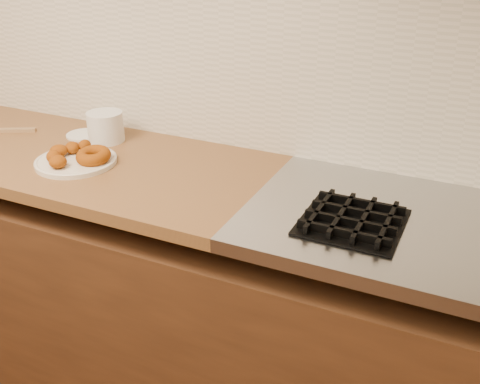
% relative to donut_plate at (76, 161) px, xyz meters
% --- Properties ---
extents(wall_back, '(4.00, 0.02, 2.70)m').
position_rel_donut_plate_xyz_m(wall_back, '(0.12, 0.38, 0.44)').
color(wall_back, tan).
rests_on(wall_back, ground).
extents(base_cabinet, '(3.60, 0.60, 0.77)m').
position_rel_donut_plate_xyz_m(base_cabinet, '(0.12, 0.07, -0.52)').
color(base_cabinet, '#502E19').
rests_on(base_cabinet, floor).
extents(backsplash, '(3.60, 0.02, 0.60)m').
position_rel_donut_plate_xyz_m(backsplash, '(0.12, 0.37, 0.29)').
color(backsplash, silver).
rests_on(backsplash, wall_back).
extents(donut_plate, '(0.26, 0.26, 0.01)m').
position_rel_donut_plate_xyz_m(donut_plate, '(0.00, 0.00, 0.00)').
color(donut_plate, silver).
rests_on(donut_plate, butcher_block).
extents(ring_donut, '(0.12, 0.12, 0.05)m').
position_rel_donut_plate_xyz_m(ring_donut, '(0.06, 0.01, 0.03)').
color(ring_donut, '#8A3F0E').
rests_on(ring_donut, donut_plate).
extents(fried_dough_chunks, '(0.14, 0.22, 0.04)m').
position_rel_donut_plate_xyz_m(fried_dough_chunks, '(-0.04, -0.01, 0.03)').
color(fried_dough_chunks, '#8A3F0E').
rests_on(fried_dough_chunks, donut_plate).
extents(plastic_tub, '(0.13, 0.13, 0.11)m').
position_rel_donut_plate_xyz_m(plastic_tub, '(-0.04, 0.21, 0.05)').
color(plastic_tub, white).
rests_on(plastic_tub, butcher_block).
extents(tub_lid, '(0.17, 0.17, 0.01)m').
position_rel_donut_plate_xyz_m(tub_lid, '(-0.15, 0.22, -0.00)').
color(tub_lid, white).
rests_on(tub_lid, butcher_block).
extents(brass_jar_lid, '(0.07, 0.07, 0.01)m').
position_rel_donut_plate_xyz_m(brass_jar_lid, '(-0.02, 0.22, -0.00)').
color(brass_jar_lid, '#BB7825').
rests_on(brass_jar_lid, butcher_block).
extents(wooden_utensil, '(0.16, 0.10, 0.01)m').
position_rel_donut_plate_xyz_m(wooden_utensil, '(-0.41, 0.14, -0.00)').
color(wooden_utensil, '#98744C').
rests_on(wooden_utensil, butcher_block).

